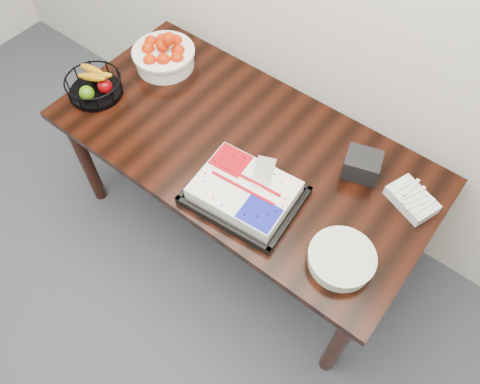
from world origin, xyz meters
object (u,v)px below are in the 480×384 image
Objects in this scene: cake_tray at (245,192)px; tangerine_bowl at (163,52)px; plate_stack at (341,259)px; table at (243,156)px; fruit_basket at (94,85)px; napkin_box at (362,165)px.

cake_tray is 1.54× the size of tangerine_bowl.
plate_stack is at bearing -17.34° from tangerine_bowl.
tangerine_bowl is at bearing 165.08° from table.
table is 0.32m from cake_tray.
cake_tray is at bearing -2.16° from fruit_basket.
tangerine_bowl is (-0.65, 0.17, 0.17)m from table.
fruit_basket is 1.05× the size of plate_stack.
cake_tray is 0.92m from tangerine_bowl.
cake_tray is at bearing -127.16° from napkin_box.
fruit_basket is at bearing -109.61° from tangerine_bowl.
table is 3.66× the size of cake_tray.
napkin_box reaches higher than cake_tray.
plate_stack is at bearing -1.84° from fruit_basket.
fruit_basket reaches higher than plate_stack.
napkin_box reaches higher than table.
napkin_box is at bearing 16.67° from fruit_basket.
fruit_basket reaches higher than napkin_box.
napkin_box reaches higher than plate_stack.
fruit_basket is (-0.78, -0.19, 0.15)m from table.
tangerine_bowl is 0.39m from fruit_basket.
plate_stack is (1.44, -0.05, -0.03)m from fruit_basket.
fruit_basket reaches higher than cake_tray.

